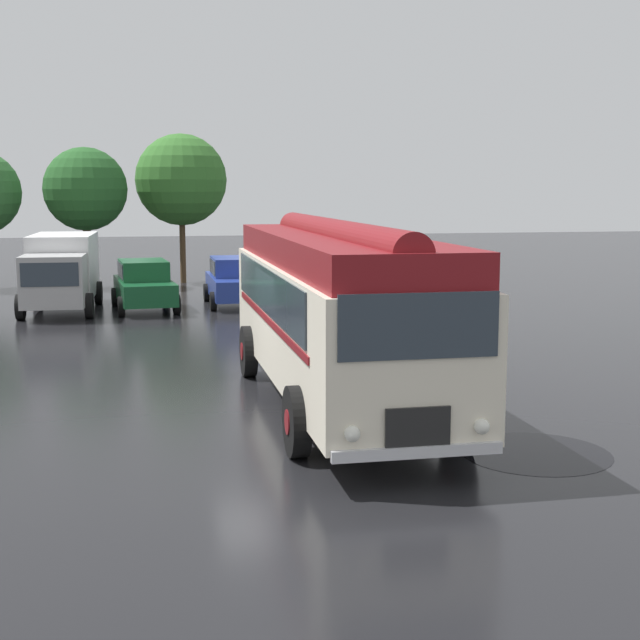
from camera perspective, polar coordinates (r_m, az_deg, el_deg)
ground_plane at (r=17.17m, az=-2.51°, el=-5.23°), size 120.00×120.00×0.00m
vintage_bus at (r=16.56m, az=1.05°, el=0.94°), size 2.92×10.14×3.49m
car_near_left at (r=30.37m, az=-11.19°, el=2.22°), size 2.27×4.35×1.66m
car_mid_left at (r=31.18m, az=-5.48°, el=2.51°), size 1.98×4.21×1.66m
car_mid_right at (r=31.51m, az=-0.42°, el=2.61°), size 2.10×4.27×1.66m
car_far_right at (r=31.59m, az=4.69°, el=2.59°), size 2.39×4.40×1.66m
box_van at (r=30.96m, az=-16.19°, el=3.13°), size 2.48×5.83×2.50m
tree_centre at (r=37.58m, az=-14.97°, el=8.10°), size 3.36×3.36×5.69m
tree_right_of_centre at (r=38.85m, az=-8.95°, el=8.74°), size 3.88×3.88×6.34m
puddle_patch at (r=14.30m, az=13.63°, el=-8.27°), size 2.32×2.32×0.01m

